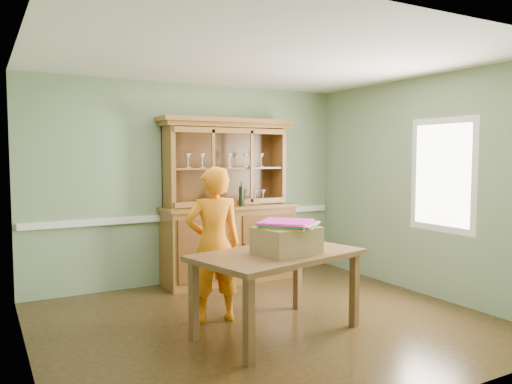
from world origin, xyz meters
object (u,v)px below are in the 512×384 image
china_hutch (228,224)px  cardboard_box (287,240)px  person (214,244)px  dining_table (277,262)px

china_hutch → cardboard_box: size_ratio=4.02×
cardboard_box → person: 0.85m
dining_table → cardboard_box: bearing=-83.9°
cardboard_box → person: (-0.43, 0.72, -0.11)m
china_hutch → cardboard_box: bearing=-101.4°
china_hutch → dining_table: china_hutch is taller
china_hutch → cardboard_box: 2.21m
dining_table → cardboard_box: size_ratio=3.18×
cardboard_box → person: person is taller
china_hutch → cardboard_box: china_hutch is taller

